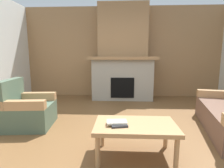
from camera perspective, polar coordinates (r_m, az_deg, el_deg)
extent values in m
plane|color=brown|center=(2.87, 3.59, -16.93)|extent=(9.00, 9.00, 0.00)
cube|color=#997047|center=(5.58, 3.38, 10.05)|extent=(6.00, 0.12, 2.70)
cube|color=gray|center=(5.22, 3.34, 1.58)|extent=(1.70, 0.70, 1.15)
cube|color=black|center=(4.92, 3.34, -1.18)|extent=(0.64, 0.08, 0.56)
cube|color=#997047|center=(5.12, 3.41, 8.34)|extent=(1.90, 0.82, 0.08)
cube|color=#997047|center=(5.32, 3.47, 16.75)|extent=(1.40, 0.50, 1.47)
cube|color=tan|center=(4.27, 31.22, -2.81)|extent=(0.85, 0.34, 0.15)
cube|color=#4C604C|center=(3.56, -24.71, -9.06)|extent=(0.83, 0.83, 0.40)
cube|color=#4C604C|center=(3.59, -29.76, -2.29)|extent=(0.21, 0.77, 0.45)
cube|color=tan|center=(3.21, -27.09, -6.05)|extent=(0.77, 0.21, 0.15)
cube|color=tan|center=(3.77, -23.25, -3.65)|extent=(0.77, 0.21, 0.15)
cube|color=tan|center=(2.27, 7.49, -13.10)|extent=(1.00, 0.60, 0.05)
cylinder|color=tan|center=(2.16, -4.63, -20.66)|extent=(0.06, 0.06, 0.38)
cylinder|color=tan|center=(2.23, 19.97, -20.15)|extent=(0.06, 0.06, 0.38)
cylinder|color=tan|center=(2.58, -3.20, -15.39)|extent=(0.06, 0.06, 0.38)
cylinder|color=tan|center=(2.65, 16.85, -15.18)|extent=(0.06, 0.06, 0.38)
cube|color=#2D2D33|center=(2.21, 2.13, -12.67)|extent=(0.23, 0.24, 0.02)
cube|color=beige|center=(2.20, 1.55, -12.07)|extent=(0.25, 0.16, 0.02)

